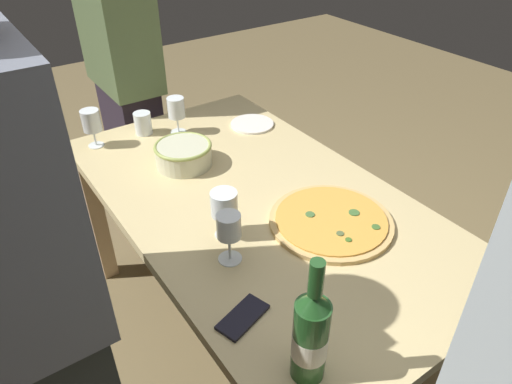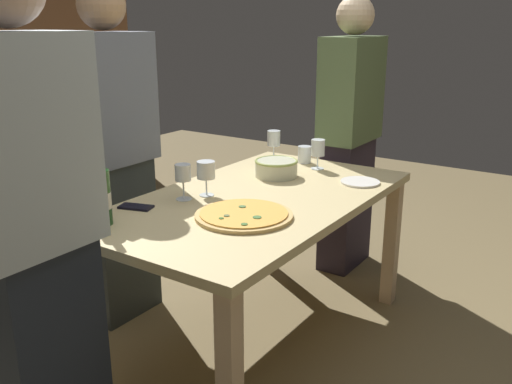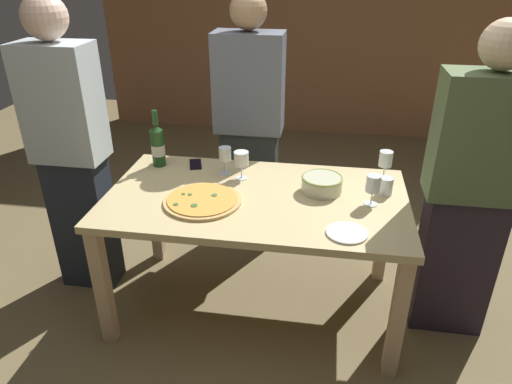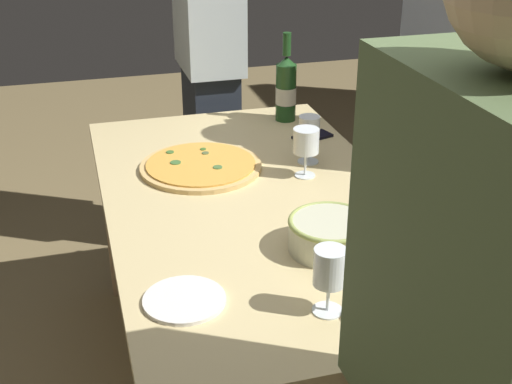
{
  "view_description": "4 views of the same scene",
  "coord_description": "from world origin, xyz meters",
  "px_view_note": "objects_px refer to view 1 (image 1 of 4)",
  "views": [
    {
      "loc": [
        -1.11,
        0.77,
        1.71
      ],
      "look_at": [
        0.0,
        0.0,
        0.77
      ],
      "focal_mm": 32.8,
      "sensor_mm": 36.0,
      "label": 1
    },
    {
      "loc": [
        -2.02,
        -1.36,
        1.52
      ],
      "look_at": [
        0.0,
        0.0,
        0.77
      ],
      "focal_mm": 39.05,
      "sensor_mm": 36.0,
      "label": 2
    },
    {
      "loc": [
        0.35,
        -2.18,
        1.91
      ],
      "look_at": [
        0.0,
        0.0,
        0.77
      ],
      "focal_mm": 32.86,
      "sensor_mm": 36.0,
      "label": 3
    },
    {
      "loc": [
        1.78,
        -0.5,
        1.68
      ],
      "look_at": [
        0.0,
        0.0,
        0.77
      ],
      "focal_mm": 47.92,
      "sensor_mm": 36.0,
      "label": 4
    }
  ],
  "objects_px": {
    "dining_table": "(256,218)",
    "side_plate": "(252,124)",
    "wine_glass_far_right": "(176,110)",
    "person_guest_left": "(37,294)",
    "cup_amber": "(143,123)",
    "person_guest_right": "(125,81)",
    "wine_glass_far_left": "(229,229)",
    "pizza": "(331,221)",
    "wine_glass_by_bottle": "(91,121)",
    "serving_bowl": "(184,154)",
    "wine_glass_near_pizza": "(224,206)",
    "cell_phone": "(243,317)",
    "wine_bottle": "(310,335)"
  },
  "relations": [
    {
      "from": "wine_glass_near_pizza",
      "to": "wine_glass_by_bottle",
      "type": "height_order",
      "value": "wine_glass_near_pizza"
    },
    {
      "from": "dining_table",
      "to": "side_plate",
      "type": "relative_size",
      "value": 8.23
    },
    {
      "from": "serving_bowl",
      "to": "wine_bottle",
      "type": "relative_size",
      "value": 0.65
    },
    {
      "from": "wine_glass_far_left",
      "to": "pizza",
      "type": "bearing_deg",
      "value": -96.82
    },
    {
      "from": "serving_bowl",
      "to": "wine_glass_near_pizza",
      "type": "bearing_deg",
      "value": 168.48
    },
    {
      "from": "dining_table",
      "to": "pizza",
      "type": "relative_size",
      "value": 3.95
    },
    {
      "from": "pizza",
      "to": "person_guest_left",
      "type": "bearing_deg",
      "value": 83.7
    },
    {
      "from": "dining_table",
      "to": "wine_glass_far_right",
      "type": "relative_size",
      "value": 9.84
    },
    {
      "from": "wine_bottle",
      "to": "wine_glass_far_left",
      "type": "relative_size",
      "value": 2.1
    },
    {
      "from": "cell_phone",
      "to": "person_guest_right",
      "type": "distance_m",
      "value": 1.54
    },
    {
      "from": "cup_amber",
      "to": "side_plate",
      "type": "height_order",
      "value": "cup_amber"
    },
    {
      "from": "dining_table",
      "to": "wine_glass_by_bottle",
      "type": "relative_size",
      "value": 9.97
    },
    {
      "from": "wine_glass_far_left",
      "to": "side_plate",
      "type": "distance_m",
      "value": 0.89
    },
    {
      "from": "pizza",
      "to": "wine_glass_by_bottle",
      "type": "relative_size",
      "value": 2.52
    },
    {
      "from": "dining_table",
      "to": "person_guest_left",
      "type": "distance_m",
      "value": 0.8
    },
    {
      "from": "wine_glass_near_pizza",
      "to": "cell_phone",
      "type": "xyz_separation_m",
      "value": [
        -0.31,
        0.14,
        -0.11
      ]
    },
    {
      "from": "wine_glass_far_left",
      "to": "side_plate",
      "type": "bearing_deg",
      "value": -38.6
    },
    {
      "from": "cell_phone",
      "to": "dining_table",
      "type": "bearing_deg",
      "value": 124.32
    },
    {
      "from": "side_plate",
      "to": "person_guest_left",
      "type": "bearing_deg",
      "value": 121.03
    },
    {
      "from": "side_plate",
      "to": "person_guest_right",
      "type": "distance_m",
      "value": 0.7
    },
    {
      "from": "wine_glass_near_pizza",
      "to": "side_plate",
      "type": "xyz_separation_m",
      "value": [
        0.59,
        -0.5,
        -0.11
      ]
    },
    {
      "from": "person_guest_left",
      "to": "cup_amber",
      "type": "bearing_deg",
      "value": 40.95
    },
    {
      "from": "pizza",
      "to": "wine_glass_far_left",
      "type": "distance_m",
      "value": 0.38
    },
    {
      "from": "pizza",
      "to": "serving_bowl",
      "type": "bearing_deg",
      "value": 20.07
    },
    {
      "from": "dining_table",
      "to": "wine_glass_near_pizza",
      "type": "relative_size",
      "value": 9.85
    },
    {
      "from": "serving_bowl",
      "to": "person_guest_left",
      "type": "bearing_deg",
      "value": 127.99
    },
    {
      "from": "dining_table",
      "to": "pizza",
      "type": "xyz_separation_m",
      "value": [
        -0.26,
        -0.12,
        0.1
      ]
    },
    {
      "from": "wine_glass_near_pizza",
      "to": "person_guest_right",
      "type": "height_order",
      "value": "person_guest_right"
    },
    {
      "from": "serving_bowl",
      "to": "wine_glass_by_bottle",
      "type": "height_order",
      "value": "wine_glass_by_bottle"
    },
    {
      "from": "side_plate",
      "to": "person_guest_left",
      "type": "distance_m",
      "value": 1.24
    },
    {
      "from": "pizza",
      "to": "wine_glass_far_right",
      "type": "height_order",
      "value": "wine_glass_far_right"
    },
    {
      "from": "wine_glass_far_right",
      "to": "cup_amber",
      "type": "distance_m",
      "value": 0.16
    },
    {
      "from": "wine_glass_by_bottle",
      "to": "wine_glass_far_left",
      "type": "xyz_separation_m",
      "value": [
        -0.91,
        -0.09,
        0.0
      ]
    },
    {
      "from": "serving_bowl",
      "to": "person_guest_left",
      "type": "distance_m",
      "value": 0.83
    },
    {
      "from": "serving_bowl",
      "to": "wine_glass_near_pizza",
      "type": "xyz_separation_m",
      "value": [
        -0.46,
        0.09,
        0.07
      ]
    },
    {
      "from": "cup_amber",
      "to": "person_guest_right",
      "type": "distance_m",
      "value": 0.41
    },
    {
      "from": "wine_glass_near_pizza",
      "to": "side_plate",
      "type": "relative_size",
      "value": 0.84
    },
    {
      "from": "wine_glass_far_left",
      "to": "person_guest_right",
      "type": "distance_m",
      "value": 1.32
    },
    {
      "from": "wine_glass_far_left",
      "to": "wine_glass_near_pizza",
      "type": "bearing_deg",
      "value": -24.82
    },
    {
      "from": "dining_table",
      "to": "serving_bowl",
      "type": "distance_m",
      "value": 0.39
    },
    {
      "from": "cup_amber",
      "to": "side_plate",
      "type": "xyz_separation_m",
      "value": [
        -0.21,
        -0.43,
        -0.04
      ]
    },
    {
      "from": "cup_amber",
      "to": "person_guest_right",
      "type": "height_order",
      "value": "person_guest_right"
    },
    {
      "from": "wine_glass_by_bottle",
      "to": "cup_amber",
      "type": "distance_m",
      "value": 0.22
    },
    {
      "from": "dining_table",
      "to": "person_guest_right",
      "type": "relative_size",
      "value": 0.96
    },
    {
      "from": "serving_bowl",
      "to": "wine_glass_by_bottle",
      "type": "bearing_deg",
      "value": 34.07
    },
    {
      "from": "side_plate",
      "to": "pizza",
      "type": "bearing_deg",
      "value": 165.5
    },
    {
      "from": "wine_glass_by_bottle",
      "to": "side_plate",
      "type": "relative_size",
      "value": 0.82
    },
    {
      "from": "dining_table",
      "to": "wine_bottle",
      "type": "bearing_deg",
      "value": 154.79
    },
    {
      "from": "pizza",
      "to": "wine_glass_near_pizza",
      "type": "relative_size",
      "value": 2.49
    },
    {
      "from": "side_plate",
      "to": "wine_glass_near_pizza",
      "type": "bearing_deg",
      "value": 139.38
    }
  ]
}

